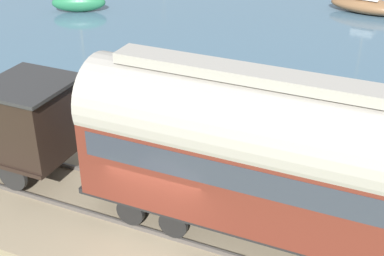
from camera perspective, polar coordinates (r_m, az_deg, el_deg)
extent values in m
plane|color=#607542|center=(14.33, -3.09, -12.62)|extent=(200.00, 200.00, 0.00)
cube|color=#84755B|center=(14.57, -1.99, -10.29)|extent=(5.76, 56.00, 0.57)
cube|color=#4C4742|center=(13.77, -3.57, -11.18)|extent=(0.07, 54.88, 0.12)
cube|color=#4C4742|center=(14.96, -0.60, -7.40)|extent=(0.07, 54.88, 0.12)
cylinder|color=black|center=(15.72, -18.59, -4.83)|extent=(0.12, 0.93, 0.93)
cylinder|color=black|center=(16.77, -14.89, -1.98)|extent=(0.12, 0.93, 0.93)
cylinder|color=black|center=(17.68, -18.78, -0.92)|extent=(0.12, 0.93, 0.93)
cube|color=black|center=(15.38, -16.62, 0.95)|extent=(2.09, 1.93, 1.98)
cube|color=#282828|center=(14.95, -17.17, 4.47)|extent=(2.29, 2.17, 0.10)
cylinder|color=black|center=(13.82, 17.98, -10.29)|extent=(0.12, 0.76, 0.76)
cylinder|color=black|center=(13.34, -2.02, -10.21)|extent=(0.12, 0.76, 0.76)
cylinder|color=black|center=(14.57, 0.89, -6.39)|extent=(0.12, 0.76, 0.76)
cylinder|color=black|center=(13.81, -6.59, -8.88)|extent=(0.12, 0.76, 0.76)
cylinder|color=black|center=(15.00, -3.37, -5.31)|extent=(0.12, 0.76, 0.76)
cube|color=black|center=(13.19, 8.25, -9.37)|extent=(1.92, 9.66, 0.16)
cube|color=#5B2319|center=(12.48, 8.64, -4.95)|extent=(2.14, 9.27, 2.28)
cube|color=#2D333D|center=(12.26, 8.77, -3.39)|extent=(2.17, 8.69, 0.64)
cylinder|color=gray|center=(11.89, 9.04, -0.36)|extent=(2.24, 9.27, 2.24)
cube|color=gray|center=(11.35, 9.51, 5.12)|extent=(0.75, 7.72, 0.24)
ellipsoid|color=#236B42|center=(34.04, -11.99, 12.95)|extent=(2.49, 3.42, 1.10)
ellipsoid|color=brown|center=(34.64, 18.18, 12.26)|extent=(2.25, 4.67, 0.89)
ellipsoid|color=silver|center=(19.61, 1.48, 0.59)|extent=(2.31, 2.60, 0.41)
ellipsoid|color=silver|center=(22.83, 7.77, 4.57)|extent=(1.92, 1.85, 0.41)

